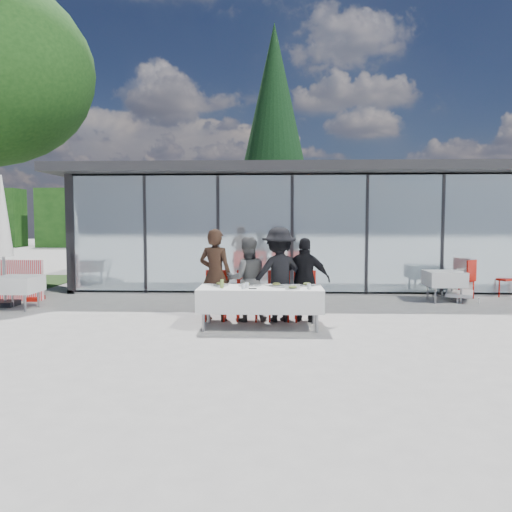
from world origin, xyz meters
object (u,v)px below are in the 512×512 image
at_px(plate_d, 307,285).
at_px(spare_table_right, 444,279).
at_px(diner_chair_b, 247,293).
at_px(plate_c, 276,285).
at_px(diner_b, 247,279).
at_px(diner_a, 215,275).
at_px(plate_extra, 293,288).
at_px(lounger, 460,289).
at_px(market_umbrella, 2,223).
at_px(diner_chair_d, 305,293).
at_px(spare_chair_b, 467,277).
at_px(diner_chair_a, 216,292).
at_px(spare_table_left, 18,284).
at_px(plate_b, 246,285).
at_px(dining_table, 260,299).
at_px(diner_d, 305,280).
at_px(diner_chair_c, 279,293).
at_px(juice_bottle, 222,284).
at_px(folded_eyeglasses, 253,288).
at_px(conifer_tree, 274,128).
at_px(plate_a, 220,284).
at_px(spare_chair_a, 500,275).

xyz_separation_m(plate_d, spare_table_right, (3.50, 2.96, -0.22)).
height_order(diner_chair_b, plate_c, diner_chair_b).
bearing_deg(diner_b, plate_d, 149.52).
height_order(plate_c, spare_table_right, plate_c).
height_order(diner_a, plate_extra, diner_a).
bearing_deg(lounger, diner_chair_b, -151.29).
distance_m(plate_c, market_umbrella, 6.63).
xyz_separation_m(diner_a, diner_chair_d, (1.76, 0.12, -0.37)).
xyz_separation_m(diner_b, plate_d, (1.15, -0.41, -0.05)).
bearing_deg(diner_b, lounger, -160.88).
distance_m(plate_extra, lounger, 5.81).
height_order(plate_c, spare_chair_b, spare_chair_b).
bearing_deg(diner_chair_a, spare_table_left, 168.23).
xyz_separation_m(plate_b, spare_table_left, (-5.15, 1.57, -0.22)).
relative_size(dining_table, diner_d, 1.38).
height_order(diner_chair_a, diner_chair_c, same).
distance_m(juice_bottle, spare_table_right, 6.05).
relative_size(juice_bottle, folded_eyeglasses, 1.10).
bearing_deg(conifer_tree, diner_d, -86.83).
relative_size(plate_extra, spare_table_left, 0.31).
bearing_deg(diner_chair_b, diner_chair_d, 0.00).
distance_m(plate_c, plate_d, 0.57).
bearing_deg(conifer_tree, diner_chair_b, -92.08).
height_order(diner_a, conifer_tree, conifer_tree).
bearing_deg(plate_c, plate_a, 178.12).
distance_m(diner_b, plate_a, 0.63).
distance_m(plate_d, lounger, 5.29).
height_order(folded_eyeglasses, spare_chair_b, spare_chair_b).
height_order(spare_chair_a, conifer_tree, conifer_tree).
bearing_deg(diner_d, spare_table_right, -133.78).
xyz_separation_m(plate_a, conifer_tree, (0.92, 12.83, 5.21)).
bearing_deg(diner_a, diner_d, -164.69).
bearing_deg(spare_chair_b, lounger, -141.38).
bearing_deg(plate_c, diner_a, 159.38).
height_order(spare_table_right, conifer_tree, conifer_tree).
xyz_separation_m(diner_a, plate_d, (1.77, -0.41, -0.13)).
distance_m(diner_chair_b, spare_table_right, 5.24).
height_order(diner_chair_c, conifer_tree, conifer_tree).
distance_m(diner_d, spare_chair_a, 6.38).
relative_size(plate_b, plate_d, 1.00).
height_order(diner_d, plate_d, diner_d).
relative_size(diner_chair_a, plate_b, 3.66).
xyz_separation_m(spare_chair_b, market_umbrella, (-11.09, -1.69, 1.37)).
bearing_deg(dining_table, diner_d, 36.26).
relative_size(diner_a, diner_d, 1.10).
xyz_separation_m(plate_b, conifer_tree, (0.44, 12.92, 5.21)).
relative_size(diner_b, diner_d, 1.01).
bearing_deg(folded_eyeglasses, diner_b, 99.90).
bearing_deg(market_umbrella, diner_chair_d, -11.12).
xyz_separation_m(spare_chair_a, spare_chair_b, (-1.00, -0.40, 0.00)).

